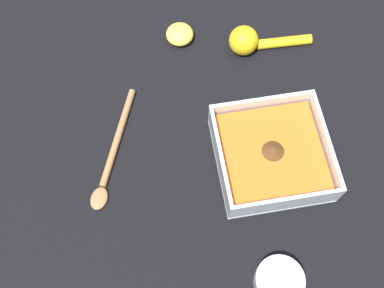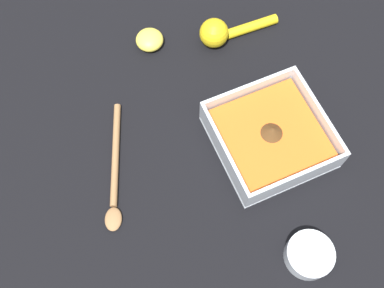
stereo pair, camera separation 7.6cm
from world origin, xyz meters
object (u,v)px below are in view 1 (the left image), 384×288
object	(u,v)px
lemon_squeezer	(251,41)
lemon_half	(180,34)
square_dish	(271,155)
wooden_spoon	(113,153)
spice_bowl	(279,281)

from	to	relation	value
lemon_squeezer	lemon_half	world-z (taller)	lemon_squeezer
square_dish	wooden_spoon	distance (m)	0.27
square_dish	lemon_half	size ratio (longest dim) A/B	3.45
square_dish	lemon_half	bearing A→B (deg)	-157.82
spice_bowl	lemon_half	bearing A→B (deg)	-170.79
spice_bowl	lemon_squeezer	bearing A→B (deg)	173.13
spice_bowl	wooden_spoon	bearing A→B (deg)	-137.97
spice_bowl	wooden_spoon	xyz separation A→B (m)	(-0.26, -0.23, -0.01)
lemon_squeezer	wooden_spoon	world-z (taller)	lemon_squeezer
square_dish	wooden_spoon	xyz separation A→B (m)	(-0.05, -0.27, -0.02)
lemon_half	square_dish	bearing A→B (deg)	22.18
lemon_half	lemon_squeezer	bearing A→B (deg)	70.97
spice_bowl	lemon_half	xyz separation A→B (m)	(-0.48, -0.08, 0.00)
lemon_squeezer	wooden_spoon	bearing A→B (deg)	34.43
square_dish	wooden_spoon	size ratio (longest dim) A/B	0.83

